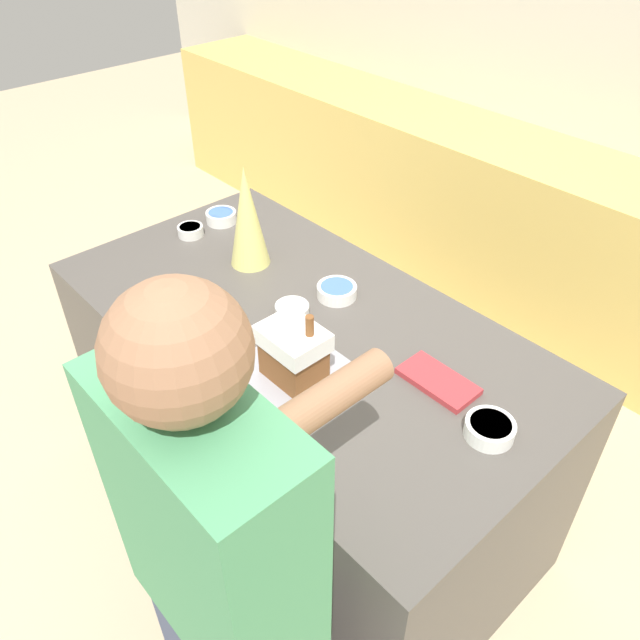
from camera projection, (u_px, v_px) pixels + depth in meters
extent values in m
plane|color=#C6B28E|center=(304.00, 488.00, 2.60)|extent=(12.00, 12.00, 0.00)
cube|color=beige|center=(634.00, 67.00, 2.90)|extent=(8.00, 0.05, 2.60)
cube|color=#DBBC60|center=(554.00, 247.00, 3.24)|extent=(6.00, 0.60, 0.92)
cube|color=#514C47|center=(302.00, 414.00, 2.33)|extent=(1.78, 0.95, 0.89)
cube|color=#9E9EA8|center=(294.00, 377.00, 1.84)|extent=(0.36, 0.34, 0.01)
cube|color=brown|center=(294.00, 361.00, 1.80)|extent=(0.17, 0.13, 0.12)
cube|color=white|center=(293.00, 338.00, 1.75)|extent=(0.19, 0.15, 0.06)
cylinder|color=brown|center=(310.00, 326.00, 1.70)|extent=(0.02, 0.02, 0.06)
cone|color=#DBD675|center=(247.00, 217.00, 2.22)|extent=(0.15, 0.15, 0.38)
cylinder|color=white|center=(490.00, 429.00, 1.65)|extent=(0.13, 0.13, 0.05)
cylinder|color=yellow|center=(491.00, 425.00, 1.64)|extent=(0.11, 0.11, 0.01)
cylinder|color=white|center=(337.00, 291.00, 2.15)|extent=(0.14, 0.14, 0.04)
cylinder|color=#4770DB|center=(337.00, 287.00, 2.14)|extent=(0.11, 0.11, 0.01)
cylinder|color=white|center=(221.00, 217.00, 2.57)|extent=(0.12, 0.12, 0.05)
cylinder|color=#4770DB|center=(221.00, 213.00, 2.56)|extent=(0.10, 0.10, 0.01)
cylinder|color=silver|center=(293.00, 310.00, 2.07)|extent=(0.11, 0.11, 0.04)
cylinder|color=green|center=(293.00, 306.00, 2.06)|extent=(0.09, 0.09, 0.01)
cylinder|color=silver|center=(190.00, 231.00, 2.48)|extent=(0.10, 0.10, 0.04)
cylinder|color=white|center=(190.00, 227.00, 2.47)|extent=(0.08, 0.08, 0.01)
cube|color=#B23338|center=(438.00, 381.00, 1.82)|extent=(0.23, 0.12, 0.02)
cylinder|color=#B24238|center=(179.00, 292.00, 2.12)|extent=(0.08, 0.08, 0.08)
cube|color=#4C9966|center=(211.00, 530.00, 1.15)|extent=(0.44, 0.20, 0.65)
sphere|color=#996B4C|center=(177.00, 352.00, 0.88)|extent=(0.22, 0.22, 0.22)
cylinder|color=#996B4C|center=(300.00, 417.00, 1.18)|extent=(0.08, 0.44, 0.08)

